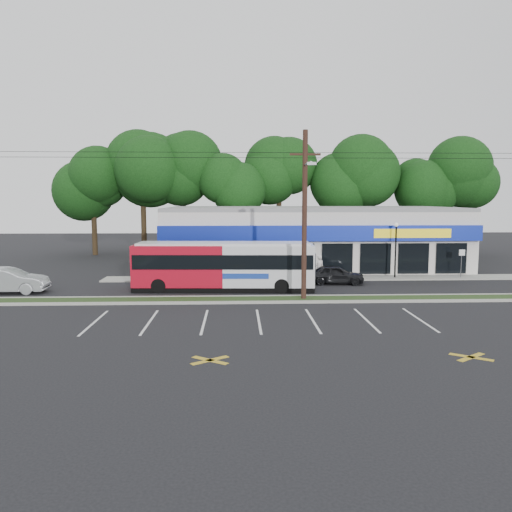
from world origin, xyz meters
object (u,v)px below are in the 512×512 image
object	(u,v)px
lamp_post	(396,244)
car_silver	(7,281)
pedestrian_a	(319,268)
car_dark	(335,274)
utility_pole	(302,210)
sign_post	(462,258)
metrobus	(224,265)
pedestrian_b	(278,270)

from	to	relation	value
lamp_post	car_silver	bearing A→B (deg)	-169.69
lamp_post	car_silver	distance (m)	27.22
car_silver	pedestrian_a	size ratio (longest dim) A/B	2.55
car_dark	utility_pole	bearing A→B (deg)	156.43
car_silver	pedestrian_a	world-z (taller)	pedestrian_a
sign_post	metrobus	xyz separation A→B (m)	(-17.85, -4.08, 0.13)
metrobus	car_silver	world-z (taller)	metrobus
metrobus	lamp_post	bearing A→B (deg)	21.01
lamp_post	metrobus	xyz separation A→B (m)	(-12.85, -4.30, -0.98)
lamp_post	car_silver	world-z (taller)	lamp_post
metrobus	pedestrian_a	bearing A→B (deg)	28.32
lamp_post	utility_pole	bearing A→B (deg)	-136.05
utility_pole	sign_post	world-z (taller)	utility_pole
sign_post	car_silver	size ratio (longest dim) A/B	0.45
metrobus	pedestrian_b	distance (m)	5.32
car_silver	pedestrian_b	world-z (taller)	car_silver
metrobus	car_silver	xyz separation A→B (m)	(-13.87, -0.56, -0.87)
sign_post	metrobus	size ratio (longest dim) A/B	0.19
sign_post	pedestrian_b	xyz separation A→B (m)	(-14.00, -0.51, -0.77)
car_silver	pedestrian_a	xyz separation A→B (m)	(20.76, 3.89, 0.16)
lamp_post	metrobus	world-z (taller)	lamp_post
car_silver	pedestrian_a	distance (m)	21.12
sign_post	pedestrian_a	world-z (taller)	sign_post
sign_post	pedestrian_b	size ratio (longest dim) A/B	1.42
metrobus	pedestrian_b	bearing A→B (deg)	45.35
lamp_post	sign_post	size ratio (longest dim) A/B	1.91
car_silver	lamp_post	bearing A→B (deg)	-82.65
utility_pole	sign_post	distance (m)	15.71
metrobus	pedestrian_a	size ratio (longest dim) A/B	6.15
utility_pole	pedestrian_b	bearing A→B (deg)	96.64
sign_post	car_dark	xyz separation A→B (m)	(-9.98, -1.94, -0.87)
car_dark	pedestrian_a	bearing A→B (deg)	44.73
pedestrian_b	utility_pole	bearing A→B (deg)	119.87
lamp_post	pedestrian_a	xyz separation A→B (m)	(-5.96, -0.97, -1.70)
utility_pole	pedestrian_b	world-z (taller)	utility_pole
sign_post	car_silver	distance (m)	32.07
car_dark	pedestrian_b	xyz separation A→B (m)	(-4.02, 1.44, 0.09)
sign_post	pedestrian_a	size ratio (longest dim) A/B	1.15
sign_post	pedestrian_a	distance (m)	11.00
metrobus	car_silver	bearing A→B (deg)	-175.20
pedestrian_a	car_dark	bearing A→B (deg)	118.85
utility_pole	car_silver	bearing A→B (deg)	170.77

